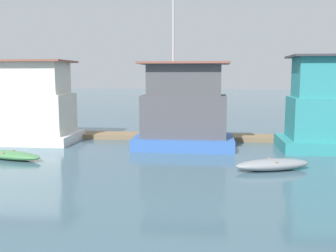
{
  "coord_description": "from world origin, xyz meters",
  "views": [
    {
      "loc": [
        2.47,
        -22.6,
        4.33
      ],
      "look_at": [
        0.0,
        -1.0,
        1.4
      ],
      "focal_mm": 40.0,
      "sensor_mm": 36.0,
      "label": 1
    }
  ],
  "objects_px": {
    "houseboat_white": "(30,106)",
    "houseboat_blue": "(184,112)",
    "mooring_post_centre": "(31,128)",
    "mooring_post_far_right": "(153,130)",
    "houseboat_teal": "(329,109)",
    "mooring_post_near_right": "(56,126)",
    "dinghy_green": "(8,155)",
    "dinghy_grey": "(273,165)"
  },
  "relations": [
    {
      "from": "dinghy_grey",
      "to": "mooring_post_near_right",
      "type": "height_order",
      "value": "mooring_post_near_right"
    },
    {
      "from": "houseboat_blue",
      "to": "dinghy_green",
      "type": "bearing_deg",
      "value": -154.57
    },
    {
      "from": "houseboat_blue",
      "to": "dinghy_grey",
      "type": "relative_size",
      "value": 2.35
    },
    {
      "from": "mooring_post_near_right",
      "to": "houseboat_blue",
      "type": "bearing_deg",
      "value": -12.42
    },
    {
      "from": "houseboat_white",
      "to": "mooring_post_centre",
      "type": "bearing_deg",
      "value": 117.84
    },
    {
      "from": "dinghy_grey",
      "to": "dinghy_green",
      "type": "bearing_deg",
      "value": 176.46
    },
    {
      "from": "houseboat_teal",
      "to": "mooring_post_centre",
      "type": "relative_size",
      "value": 3.72
    },
    {
      "from": "mooring_post_centre",
      "to": "mooring_post_far_right",
      "type": "xyz_separation_m",
      "value": [
        8.53,
        0.0,
        0.03
      ]
    },
    {
      "from": "mooring_post_centre",
      "to": "mooring_post_far_right",
      "type": "height_order",
      "value": "mooring_post_far_right"
    },
    {
      "from": "houseboat_teal",
      "to": "mooring_post_near_right",
      "type": "distance_m",
      "value": 17.47
    },
    {
      "from": "houseboat_white",
      "to": "dinghy_green",
      "type": "bearing_deg",
      "value": -76.34
    },
    {
      "from": "houseboat_blue",
      "to": "mooring_post_far_right",
      "type": "relative_size",
      "value": 5.66
    },
    {
      "from": "dinghy_green",
      "to": "dinghy_grey",
      "type": "xyz_separation_m",
      "value": [
        13.37,
        -0.83,
        0.05
      ]
    },
    {
      "from": "houseboat_teal",
      "to": "dinghy_green",
      "type": "relative_size",
      "value": 1.3
    },
    {
      "from": "mooring_post_far_right",
      "to": "houseboat_teal",
      "type": "bearing_deg",
      "value": -9.1
    },
    {
      "from": "houseboat_blue",
      "to": "mooring_post_far_right",
      "type": "xyz_separation_m",
      "value": [
        -2.2,
        1.95,
        -1.4
      ]
    },
    {
      "from": "houseboat_blue",
      "to": "mooring_post_far_right",
      "type": "distance_m",
      "value": 3.26
    },
    {
      "from": "mooring_post_far_right",
      "to": "dinghy_green",
      "type": "bearing_deg",
      "value": -137.3
    },
    {
      "from": "houseboat_white",
      "to": "mooring_post_near_right",
      "type": "height_order",
      "value": "houseboat_white"
    },
    {
      "from": "houseboat_white",
      "to": "houseboat_blue",
      "type": "distance_m",
      "value": 10.18
    },
    {
      "from": "houseboat_blue",
      "to": "dinghy_grey",
      "type": "height_order",
      "value": "houseboat_blue"
    },
    {
      "from": "mooring_post_centre",
      "to": "mooring_post_near_right",
      "type": "distance_m",
      "value": 1.87
    },
    {
      "from": "houseboat_white",
      "to": "houseboat_teal",
      "type": "relative_size",
      "value": 1.09
    },
    {
      "from": "houseboat_white",
      "to": "mooring_post_far_right",
      "type": "relative_size",
      "value": 3.87
    },
    {
      "from": "mooring_post_near_right",
      "to": "houseboat_teal",
      "type": "bearing_deg",
      "value": -5.62
    },
    {
      "from": "houseboat_blue",
      "to": "mooring_post_centre",
      "type": "distance_m",
      "value": 11.0
    },
    {
      "from": "houseboat_teal",
      "to": "mooring_post_far_right",
      "type": "distance_m",
      "value": 10.9
    },
    {
      "from": "houseboat_teal",
      "to": "mooring_post_near_right",
      "type": "height_order",
      "value": "houseboat_teal"
    },
    {
      "from": "dinghy_green",
      "to": "mooring_post_centre",
      "type": "height_order",
      "value": "mooring_post_centre"
    },
    {
      "from": "houseboat_white",
      "to": "mooring_post_far_right",
      "type": "height_order",
      "value": "houseboat_white"
    },
    {
      "from": "houseboat_teal",
      "to": "mooring_post_near_right",
      "type": "relative_size",
      "value": 2.97
    },
    {
      "from": "houseboat_white",
      "to": "dinghy_green",
      "type": "height_order",
      "value": "houseboat_white"
    },
    {
      "from": "mooring_post_centre",
      "to": "houseboat_teal",
      "type": "bearing_deg",
      "value": -5.08
    },
    {
      "from": "dinghy_grey",
      "to": "mooring_post_near_right",
      "type": "bearing_deg",
      "value": 152.25
    },
    {
      "from": "houseboat_blue",
      "to": "mooring_post_near_right",
      "type": "xyz_separation_m",
      "value": [
        -8.87,
        1.95,
        -1.25
      ]
    },
    {
      "from": "houseboat_blue",
      "to": "dinghy_green",
      "type": "relative_size",
      "value": 2.06
    },
    {
      "from": "mooring_post_centre",
      "to": "dinghy_green",
      "type": "bearing_deg",
      "value": -73.59
    },
    {
      "from": "houseboat_white",
      "to": "houseboat_teal",
      "type": "bearing_deg",
      "value": -1.81
    },
    {
      "from": "dinghy_grey",
      "to": "houseboat_blue",
      "type": "bearing_deg",
      "value": 131.39
    },
    {
      "from": "houseboat_white",
      "to": "mooring_post_far_right",
      "type": "distance_m",
      "value": 8.18
    },
    {
      "from": "houseboat_white",
      "to": "houseboat_blue",
      "type": "height_order",
      "value": "houseboat_blue"
    },
    {
      "from": "houseboat_blue",
      "to": "mooring_post_far_right",
      "type": "bearing_deg",
      "value": 138.39
    }
  ]
}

